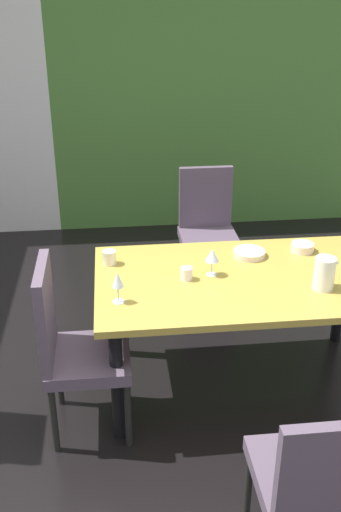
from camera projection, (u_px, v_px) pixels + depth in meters
ground_plane at (128, 430)px, 3.20m from camera, size 5.21×6.03×0.02m
garden_window_panel at (219, 85)px, 5.35m from camera, size 3.16×0.10×2.75m
dining_table at (246, 289)px, 3.28m from camera, size 1.73×0.98×0.75m
chair_left_near at (71, 344)px, 2.99m from camera, size 0.45×0.44×1.00m
chair_head_near at (316, 480)px, 2.22m from camera, size 0.44×0.44×0.90m
chair_head_far at (207, 225)px, 4.47m from camera, size 0.44×0.45×0.97m
wine_glass_center at (212, 256)px, 3.20m from camera, size 0.08×0.08×0.16m
wine_glass_rear at (118, 281)px, 2.93m from camera, size 0.06×0.06×0.17m
serving_bowl_near_window at (302, 247)px, 3.53m from camera, size 0.14×0.14×0.05m
serving_bowl_right at (249, 253)px, 3.47m from camera, size 0.20×0.20×0.04m
cup_near_shelf at (109, 258)px, 3.37m from camera, size 0.08×0.08×0.08m
cup_front at (187, 274)px, 3.19m from camera, size 0.07×0.07×0.07m
pitcher_south at (325, 273)px, 3.08m from camera, size 0.13×0.11×0.18m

